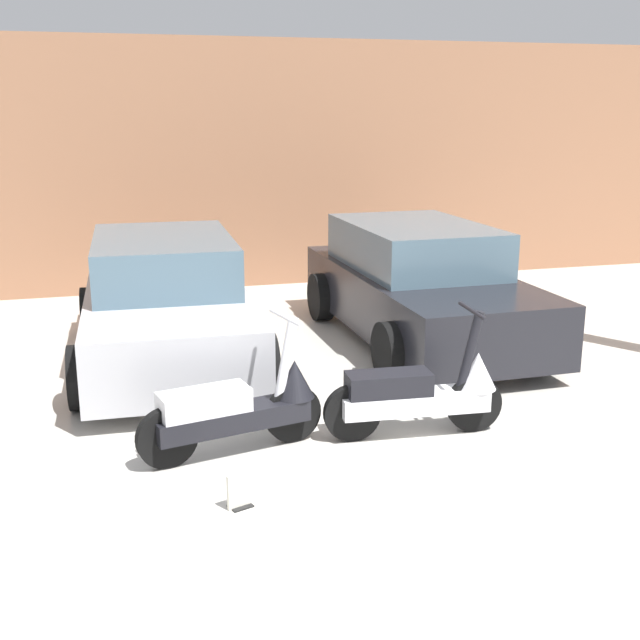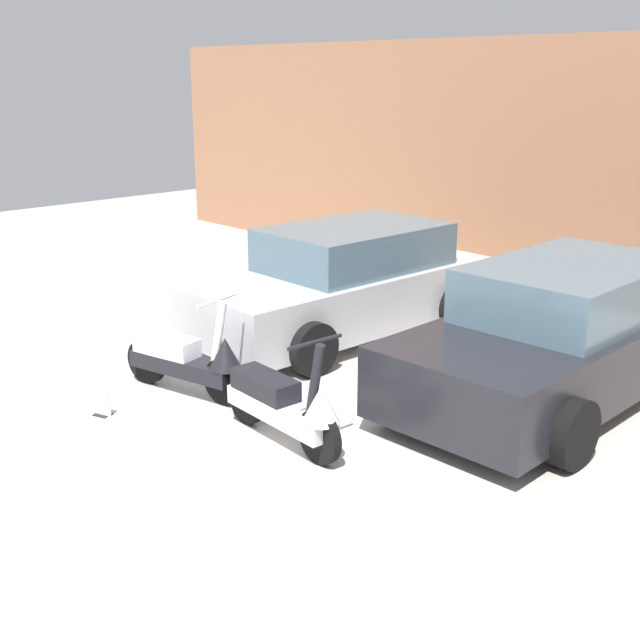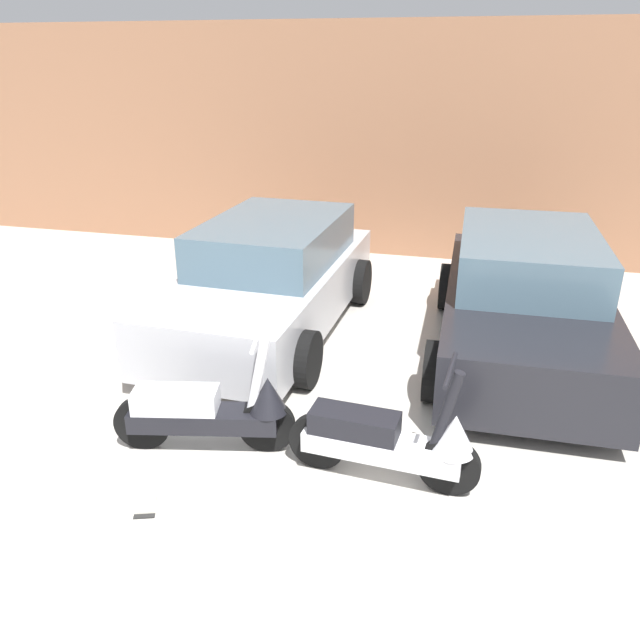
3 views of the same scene
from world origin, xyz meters
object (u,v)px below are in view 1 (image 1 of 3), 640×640
scooter_front_left (240,407)px  car_rear_left (166,303)px  placard_near_left_scooter (240,492)px  scooter_front_right (422,392)px  car_rear_center (420,286)px

scooter_front_left → car_rear_left: bearing=85.2°
car_rear_left → placard_near_left_scooter: size_ratio=15.80×
scooter_front_left → placard_near_left_scooter: scooter_front_left is taller
scooter_front_right → placard_near_left_scooter: (-1.74, -0.87, -0.28)m
scooter_front_right → car_rear_left: bearing=129.4°
scooter_front_left → car_rear_left: car_rear_left is taller
scooter_front_left → car_rear_center: bearing=33.0°
scooter_front_left → car_rear_left: (-0.36, 2.66, 0.26)m
scooter_front_left → scooter_front_right: (1.57, -0.06, -0.00)m
scooter_front_right → car_rear_left: size_ratio=0.39×
car_rear_center → placard_near_left_scooter: (-2.84, -3.65, -0.55)m
scooter_front_right → car_rear_center: 3.00m
scooter_front_left → placard_near_left_scooter: 0.99m
scooter_front_left → car_rear_center: 3.82m
scooter_front_left → placard_near_left_scooter: bearing=-112.6°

